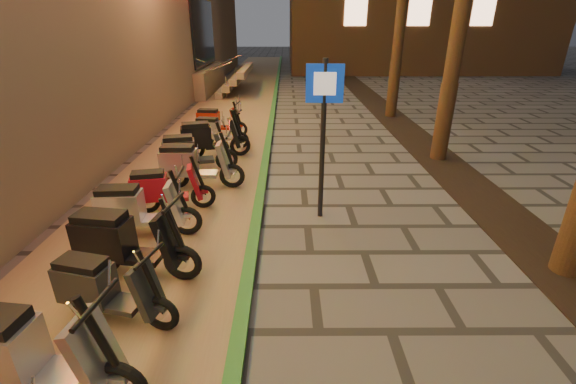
{
  "coord_description": "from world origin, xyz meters",
  "views": [
    {
      "loc": [
        -0.37,
        -2.56,
        3.24
      ],
      "look_at": [
        -0.35,
        2.1,
        1.2
      ],
      "focal_mm": 24.0,
      "sensor_mm": 36.0,
      "label": 1
    }
  ],
  "objects_px": {
    "scooter_9": "(192,164)",
    "scooter_8": "(163,189)",
    "scooter_4": "(24,354)",
    "scooter_10": "(191,152)",
    "scooter_6": "(123,241)",
    "scooter_13": "(216,121)",
    "scooter_12": "(216,131)",
    "scooter_5": "(103,288)",
    "scooter_7": "(136,209)",
    "scooter_11": "(207,138)",
    "pedestrian_sign": "(323,120)"
  },
  "relations": [
    {
      "from": "scooter_9",
      "to": "scooter_8",
      "type": "bearing_deg",
      "value": -104.74
    },
    {
      "from": "scooter_4",
      "to": "scooter_8",
      "type": "xyz_separation_m",
      "value": [
        0.06,
        3.94,
        -0.09
      ]
    },
    {
      "from": "scooter_10",
      "to": "scooter_6",
      "type": "bearing_deg",
      "value": -104.19
    },
    {
      "from": "scooter_13",
      "to": "scooter_10",
      "type": "bearing_deg",
      "value": -84.73
    },
    {
      "from": "scooter_10",
      "to": "scooter_13",
      "type": "distance_m",
      "value": 3.25
    },
    {
      "from": "scooter_6",
      "to": "scooter_10",
      "type": "bearing_deg",
      "value": 98.07
    },
    {
      "from": "scooter_13",
      "to": "scooter_12",
      "type": "bearing_deg",
      "value": -75.14
    },
    {
      "from": "scooter_13",
      "to": "scooter_5",
      "type": "bearing_deg",
      "value": -83.73
    },
    {
      "from": "scooter_5",
      "to": "scooter_6",
      "type": "xyz_separation_m",
      "value": [
        -0.11,
        0.9,
        0.08
      ]
    },
    {
      "from": "scooter_10",
      "to": "scooter_12",
      "type": "relative_size",
      "value": 1.11
    },
    {
      "from": "scooter_12",
      "to": "scooter_13",
      "type": "relative_size",
      "value": 0.98
    },
    {
      "from": "scooter_6",
      "to": "scooter_8",
      "type": "relative_size",
      "value": 1.16
    },
    {
      "from": "scooter_6",
      "to": "scooter_4",
      "type": "bearing_deg",
      "value": -84.88
    },
    {
      "from": "scooter_4",
      "to": "scooter_6",
      "type": "xyz_separation_m",
      "value": [
        0.11,
        1.95,
        -0.01
      ]
    },
    {
      "from": "scooter_6",
      "to": "scooter_13",
      "type": "xyz_separation_m",
      "value": [
        0.05,
        7.25,
        -0.06
      ]
    },
    {
      "from": "scooter_6",
      "to": "scooter_8",
      "type": "xyz_separation_m",
      "value": [
        -0.05,
        1.99,
        -0.07
      ]
    },
    {
      "from": "scooter_4",
      "to": "scooter_8",
      "type": "distance_m",
      "value": 3.94
    },
    {
      "from": "scooter_5",
      "to": "scooter_6",
      "type": "height_order",
      "value": "scooter_6"
    },
    {
      "from": "scooter_4",
      "to": "scooter_8",
      "type": "height_order",
      "value": "scooter_4"
    },
    {
      "from": "scooter_7",
      "to": "scooter_11",
      "type": "bearing_deg",
      "value": 81.36
    },
    {
      "from": "scooter_6",
      "to": "scooter_8",
      "type": "height_order",
      "value": "scooter_6"
    },
    {
      "from": "scooter_7",
      "to": "scooter_13",
      "type": "height_order",
      "value": "scooter_7"
    },
    {
      "from": "scooter_5",
      "to": "scooter_10",
      "type": "relative_size",
      "value": 0.87
    },
    {
      "from": "scooter_4",
      "to": "scooter_7",
      "type": "height_order",
      "value": "scooter_4"
    },
    {
      "from": "scooter_9",
      "to": "scooter_4",
      "type": "bearing_deg",
      "value": -94.27
    },
    {
      "from": "pedestrian_sign",
      "to": "scooter_9",
      "type": "xyz_separation_m",
      "value": [
        -2.6,
        1.34,
        -1.25
      ]
    },
    {
      "from": "scooter_7",
      "to": "scooter_9",
      "type": "distance_m",
      "value": 2.09
    },
    {
      "from": "scooter_11",
      "to": "scooter_13",
      "type": "xyz_separation_m",
      "value": [
        -0.13,
        2.15,
        -0.07
      ]
    },
    {
      "from": "scooter_10",
      "to": "scooter_5",
      "type": "bearing_deg",
      "value": -102.81
    },
    {
      "from": "scooter_6",
      "to": "scooter_12",
      "type": "xyz_separation_m",
      "value": [
        0.23,
        6.13,
        -0.07
      ]
    },
    {
      "from": "scooter_6",
      "to": "scooter_12",
      "type": "relative_size",
      "value": 1.14
    },
    {
      "from": "scooter_5",
      "to": "scooter_8",
      "type": "distance_m",
      "value": 2.89
    },
    {
      "from": "pedestrian_sign",
      "to": "scooter_12",
      "type": "bearing_deg",
      "value": 123.67
    },
    {
      "from": "pedestrian_sign",
      "to": "scooter_7",
      "type": "xyz_separation_m",
      "value": [
        -3.04,
        -0.71,
        -1.28
      ]
    },
    {
      "from": "pedestrian_sign",
      "to": "scooter_12",
      "type": "height_order",
      "value": "pedestrian_sign"
    },
    {
      "from": "scooter_8",
      "to": "pedestrian_sign",
      "type": "bearing_deg",
      "value": -16.26
    },
    {
      "from": "scooter_10",
      "to": "scooter_12",
      "type": "xyz_separation_m",
      "value": [
        0.21,
        2.13,
        -0.05
      ]
    },
    {
      "from": "pedestrian_sign",
      "to": "scooter_4",
      "type": "height_order",
      "value": "pedestrian_sign"
    },
    {
      "from": "pedestrian_sign",
      "to": "scooter_12",
      "type": "xyz_separation_m",
      "value": [
        -2.61,
        4.35,
        -1.32
      ]
    },
    {
      "from": "scooter_9",
      "to": "scooter_10",
      "type": "bearing_deg",
      "value": 103.64
    },
    {
      "from": "scooter_4",
      "to": "scooter_5",
      "type": "height_order",
      "value": "scooter_4"
    },
    {
      "from": "scooter_7",
      "to": "scooter_12",
      "type": "distance_m",
      "value": 5.08
    },
    {
      "from": "scooter_12",
      "to": "scooter_11",
      "type": "bearing_deg",
      "value": -82.09
    },
    {
      "from": "pedestrian_sign",
      "to": "scooter_5",
      "type": "distance_m",
      "value": 4.05
    },
    {
      "from": "scooter_7",
      "to": "scooter_8",
      "type": "bearing_deg",
      "value": 77.61
    },
    {
      "from": "scooter_4",
      "to": "scooter_6",
      "type": "relative_size",
      "value": 1.02
    },
    {
      "from": "scooter_7",
      "to": "scooter_5",
      "type": "bearing_deg",
      "value": -84.21
    },
    {
      "from": "scooter_8",
      "to": "scooter_11",
      "type": "relative_size",
      "value": 0.85
    },
    {
      "from": "scooter_8",
      "to": "scooter_9",
      "type": "relative_size",
      "value": 0.86
    },
    {
      "from": "scooter_7",
      "to": "scooter_12",
      "type": "xyz_separation_m",
      "value": [
        0.43,
        5.06,
        -0.04
      ]
    }
  ]
}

